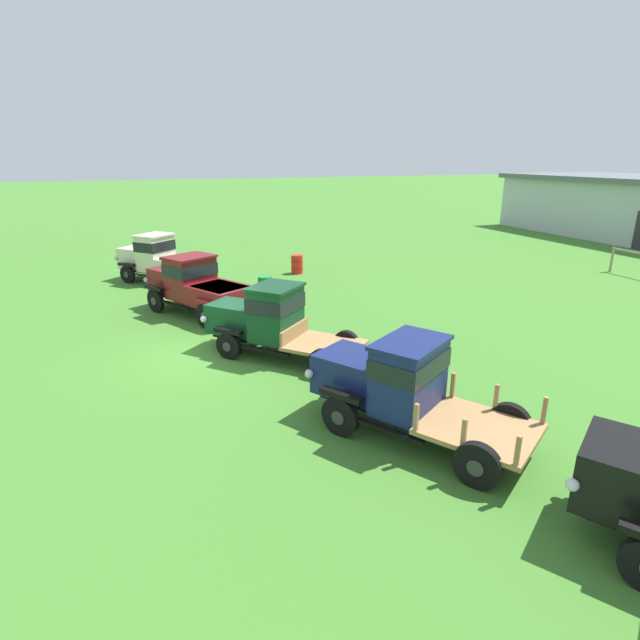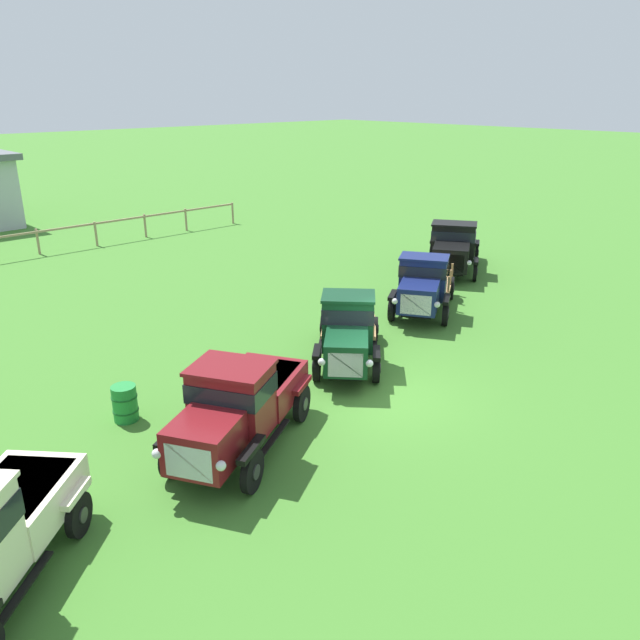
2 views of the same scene
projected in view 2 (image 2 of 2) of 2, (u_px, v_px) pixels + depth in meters
The scene contains 7 objects.
ground_plane at pixel (384, 394), 16.67m from camera, with size 240.00×240.00×0.00m, color #3D7528.
paddock_fence at pixel (120, 225), 33.26m from camera, with size 14.69×0.58×1.27m.
vintage_truck_second_in_line at pixel (238, 404), 13.73m from camera, with size 4.89×3.74×2.19m.
vintage_truck_midrow_center at pixel (348, 332), 17.93m from camera, with size 4.62×4.43×2.16m.
vintage_truck_far_side at pixel (422, 285), 22.23m from camera, with size 4.99×3.98×2.13m.
vintage_truck_back_of_row at pixel (453, 246), 27.77m from camera, with size 5.60×4.48×2.22m.
oil_drum_near_fence at pixel (125, 403), 15.24m from camera, with size 0.63×0.63×0.91m.
Camera 2 is at (-11.50, -9.71, 7.64)m, focal length 35.00 mm.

